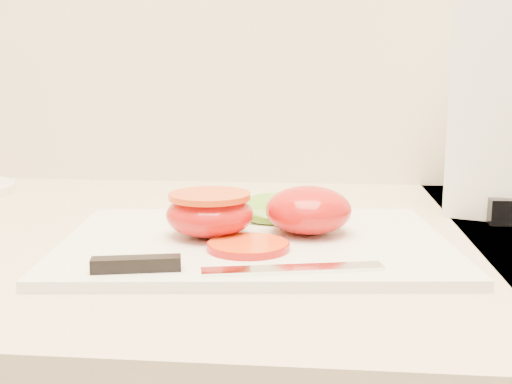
# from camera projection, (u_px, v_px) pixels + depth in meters

# --- Properties ---
(cutting_board) EXTENTS (0.41, 0.31, 0.01)m
(cutting_board) POSITION_uv_depth(u_px,v_px,m) (255.00, 243.00, 0.64)
(cutting_board) COLOR silver
(cutting_board) RESTS_ON counter
(tomato_half_dome) EXTENTS (0.09, 0.09, 0.05)m
(tomato_half_dome) POSITION_uv_depth(u_px,v_px,m) (308.00, 210.00, 0.66)
(tomato_half_dome) COLOR red
(tomato_half_dome) RESTS_ON cutting_board
(tomato_half_cut) EXTENTS (0.09, 0.09, 0.04)m
(tomato_half_cut) POSITION_uv_depth(u_px,v_px,m) (210.00, 213.00, 0.65)
(tomato_half_cut) COLOR red
(tomato_half_cut) RESTS_ON cutting_board
(tomato_slice_0) EXTENTS (0.08, 0.08, 0.01)m
(tomato_slice_0) POSITION_uv_depth(u_px,v_px,m) (248.00, 246.00, 0.60)
(tomato_slice_0) COLOR #F2521F
(tomato_slice_0) RESTS_ON cutting_board
(lettuce_leaf_0) EXTENTS (0.13, 0.11, 0.02)m
(lettuce_leaf_0) POSITION_uv_depth(u_px,v_px,m) (283.00, 209.00, 0.73)
(lettuce_leaf_0) COLOR #68A22A
(lettuce_leaf_0) RESTS_ON cutting_board
(knife) EXTENTS (0.25, 0.06, 0.01)m
(knife) POSITION_uv_depth(u_px,v_px,m) (198.00, 266.00, 0.54)
(knife) COLOR silver
(knife) RESTS_ON cutting_board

